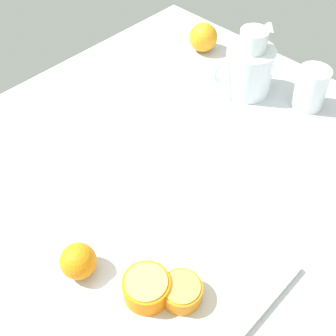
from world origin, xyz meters
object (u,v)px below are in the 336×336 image
(orange_half_0, at_px, (147,288))
(orange_half_1, at_px, (181,291))
(juice_pitcher, at_px, (248,71))
(juice_glass, at_px, (310,90))
(cutting_board, at_px, (196,287))
(loose_orange_2, at_px, (203,37))
(loose_orange_1, at_px, (78,261))

(orange_half_0, height_order, orange_half_1, orange_half_0)
(juice_pitcher, xyz_separation_m, juice_glass, (0.06, -0.16, -0.01))
(juice_pitcher, height_order, cutting_board, juice_pitcher)
(juice_pitcher, bearing_deg, orange_half_0, -158.46)
(orange_half_1, bearing_deg, juice_glass, 11.95)
(juice_pitcher, bearing_deg, loose_orange_2, 72.36)
(cutting_board, height_order, orange_half_1, orange_half_1)
(cutting_board, relative_size, orange_half_1, 4.47)
(cutting_board, relative_size, orange_half_0, 3.90)
(juice_glass, distance_m, cutting_board, 0.63)
(juice_pitcher, distance_m, orange_half_0, 0.68)
(juice_pitcher, bearing_deg, cutting_board, -151.35)
(cutting_board, distance_m, loose_orange_2, 0.82)
(juice_pitcher, height_order, loose_orange_1, juice_pitcher)
(juice_glass, xyz_separation_m, cutting_board, (-0.62, -0.14, -0.04))
(juice_glass, bearing_deg, orange_half_1, -168.05)
(juice_pitcher, distance_m, cutting_board, 0.63)
(juice_pitcher, relative_size, cutting_board, 0.56)
(juice_pitcher, height_order, loose_orange_2, juice_pitcher)
(orange_half_0, relative_size, orange_half_1, 1.15)
(loose_orange_1, bearing_deg, orange_half_0, -69.31)
(juice_pitcher, bearing_deg, orange_half_1, -153.22)
(orange_half_0, bearing_deg, orange_half_1, -50.85)
(orange_half_0, distance_m, loose_orange_2, 0.84)
(loose_orange_1, distance_m, loose_orange_2, 0.82)
(orange_half_0, xyz_separation_m, orange_half_1, (0.04, -0.05, -0.00))
(juice_glass, distance_m, orange_half_1, 0.67)
(juice_pitcher, relative_size, loose_orange_2, 2.20)
(cutting_board, xyz_separation_m, loose_orange_2, (0.62, 0.52, 0.04))
(juice_glass, height_order, loose_orange_2, juice_glass)
(juice_glass, xyz_separation_m, orange_half_1, (-0.65, -0.14, -0.02))
(loose_orange_1, bearing_deg, cutting_board, -56.33)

